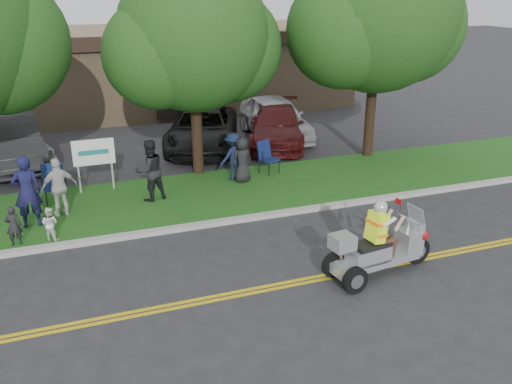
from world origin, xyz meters
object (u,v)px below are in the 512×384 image
object	(u,v)px
lawn_chair_b	(267,155)
parked_car_far_right	(275,117)
parked_car_far_left	(6,140)
trike_scooter	(378,250)
parked_car_left	(11,141)
lawn_chair_a	(54,181)
spectator_adult_left	(27,192)
spectator_adult_right	(59,187)
parked_car_right	(277,125)
parked_car_mid	(203,129)
spectator_adult_mid	(150,170)

from	to	relation	value
lawn_chair_b	parked_car_far_right	size ratio (longest dim) A/B	0.22
parked_car_far_left	parked_car_far_right	world-z (taller)	parked_car_far_right
trike_scooter	parked_car_left	distance (m)	13.97
lawn_chair_a	parked_car_far_right	distance (m)	10.13
lawn_chair_b	spectator_adult_left	world-z (taller)	spectator_adult_left
parked_car_far_left	spectator_adult_right	bearing A→B (deg)	-97.37
parked_car_right	lawn_chair_a	bearing A→B (deg)	-133.28
parked_car_left	parked_car_mid	xyz separation A→B (m)	(7.00, -0.24, -0.09)
lawn_chair_a	parked_car_far_right	xyz separation A→B (m)	(8.92, 4.81, 0.11)
lawn_chair_b	parked_car_left	xyz separation A→B (m)	(-8.19, 4.19, 0.15)
lawn_chair_a	parked_car_right	xyz separation A→B (m)	(8.63, 3.89, 0.00)
parked_car_right	parked_car_far_right	distance (m)	0.97
trike_scooter	parked_car_right	size ratio (longest dim) A/B	0.53
spectator_adult_mid	parked_car_far_left	size ratio (longest dim) A/B	0.38
parked_car_far_right	spectator_adult_right	bearing A→B (deg)	-143.80
lawn_chair_a	spectator_adult_mid	size ratio (longest dim) A/B	0.63
lawn_chair_b	spectator_adult_left	bearing A→B (deg)	169.75
spectator_adult_left	parked_car_left	distance (m)	6.20
parked_car_right	parked_car_mid	bearing A→B (deg)	-165.89
lawn_chair_a	parked_car_right	world-z (taller)	parked_car_right
spectator_adult_mid	parked_car_far_right	world-z (taller)	spectator_adult_mid
trike_scooter	parked_car_left	size ratio (longest dim) A/B	0.52
parked_car_left	parked_car_right	distance (m)	10.02
parked_car_mid	parked_car_right	xyz separation A→B (m)	(3.00, -0.44, -0.02)
spectator_adult_left	parked_car_right	bearing A→B (deg)	-152.67
spectator_adult_right	lawn_chair_a	bearing A→B (deg)	-96.44
parked_car_far_left	parked_car_far_right	size ratio (longest dim) A/B	0.96
spectator_adult_mid	parked_car_left	distance (m)	6.72
lawn_chair_a	parked_car_far_right	world-z (taller)	parked_car_far_right
trike_scooter	lawn_chair_a	world-z (taller)	trike_scooter
parked_car_far_left	parked_car_left	world-z (taller)	parked_car_left
parked_car_far_right	lawn_chair_b	bearing A→B (deg)	-113.00
parked_car_mid	parked_car_right	world-z (taller)	parked_car_mid
trike_scooter	parked_car_right	xyz separation A→B (m)	(1.93, 10.72, 0.12)
lawn_chair_b	spectator_adult_right	distance (m)	6.83
spectator_adult_right	parked_car_mid	xyz separation A→B (m)	(5.48, 5.42, -0.15)
lawn_chair_b	parked_car_far_left	size ratio (longest dim) A/B	0.22
spectator_adult_left	parked_car_far_left	world-z (taller)	spectator_adult_left
trike_scooter	parked_car_left	bearing A→B (deg)	117.76
parked_car_far_right	trike_scooter	bearing A→B (deg)	-98.49
lawn_chair_b	parked_car_left	bearing A→B (deg)	127.91
lawn_chair_b	parked_car_right	distance (m)	3.95
parked_car_left	parked_car_mid	size ratio (longest dim) A/B	0.94
parked_car_mid	spectator_adult_left	bearing A→B (deg)	-116.86
spectator_adult_right	parked_car_far_left	xyz separation A→B (m)	(-1.70, 6.02, -0.10)
spectator_adult_right	parked_car_right	size ratio (longest dim) A/B	0.32
spectator_adult_left	spectator_adult_right	distance (m)	0.95
trike_scooter	spectator_adult_mid	distance (m)	7.27
lawn_chair_a	spectator_adult_mid	distance (m)	2.82
lawn_chair_b	parked_car_mid	world-z (taller)	parked_car_mid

